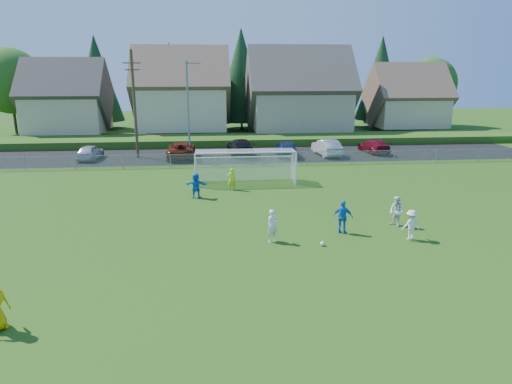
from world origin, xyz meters
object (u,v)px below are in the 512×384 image
(player_white_b, at_px, (396,212))
(soccer_goal, at_px, (245,161))
(player_white_a, at_px, (273,226))
(player_white_c, at_px, (411,225))
(soccer_ball, at_px, (322,244))
(player_blue_b, at_px, (196,185))
(goalkeeper, at_px, (232,179))
(player_blue_a, at_px, (343,217))
(car_c, at_px, (181,150))
(car_e, at_px, (286,148))
(car_g, at_px, (374,146))
(car_a, at_px, (90,152))
(car_f, at_px, (327,147))
(car_d, at_px, (240,147))

(player_white_b, height_order, soccer_goal, soccer_goal)
(player_white_a, xyz_separation_m, player_white_c, (6.88, -0.35, -0.06))
(soccer_ball, distance_m, player_blue_b, 11.16)
(soccer_ball, bearing_deg, goalkeeper, 108.97)
(player_blue_a, height_order, car_c, player_blue_a)
(player_blue_a, relative_size, car_e, 0.37)
(player_white_b, relative_size, player_blue_b, 0.99)
(car_c, distance_m, car_g, 19.41)
(car_a, relative_size, car_f, 0.85)
(soccer_ball, bearing_deg, car_d, 95.29)
(player_white_b, height_order, player_blue_a, player_blue_a)
(player_blue_b, bearing_deg, player_blue_a, 145.04)
(soccer_ball, relative_size, player_white_b, 0.13)
(goalkeeper, distance_m, car_e, 13.68)
(player_blue_b, bearing_deg, soccer_ball, 133.54)
(car_a, distance_m, car_d, 14.31)
(player_blue_a, distance_m, car_c, 23.87)
(player_white_c, xyz_separation_m, car_f, (1.62, 23.10, 0.03))
(player_white_b, height_order, car_f, player_white_b)
(goalkeeper, xyz_separation_m, car_d, (1.53, 13.56, 0.02))
(player_blue_b, relative_size, car_g, 0.36)
(player_blue_a, xyz_separation_m, player_blue_b, (-7.70, 7.55, -0.03))
(car_c, distance_m, soccer_goal, 11.76)
(car_f, bearing_deg, car_e, -3.72)
(soccer_ball, distance_m, soccer_goal, 13.49)
(soccer_ball, relative_size, player_blue_a, 0.13)
(soccer_ball, height_order, player_white_b, player_white_b)
(player_white_b, relative_size, player_blue_a, 0.96)
(soccer_ball, bearing_deg, player_blue_b, 124.08)
(car_a, distance_m, car_e, 18.67)
(player_white_c, xyz_separation_m, car_c, (-12.59, 23.14, 0.01))
(player_white_b, xyz_separation_m, soccer_goal, (-7.31, 10.73, 0.79))
(player_blue_a, xyz_separation_m, car_c, (-9.48, 21.90, -0.10))
(car_a, height_order, car_e, car_e)
(car_g, bearing_deg, car_d, -4.93)
(player_blue_b, xyz_separation_m, car_g, (17.62, 15.32, -0.15))
(goalkeeper, bearing_deg, player_blue_a, 117.69)
(player_white_b, xyz_separation_m, player_blue_b, (-10.86, 6.83, 0.01))
(soccer_goal, bearing_deg, car_g, 39.05)
(soccer_ball, relative_size, player_white_c, 0.14)
(player_white_c, relative_size, car_e, 0.32)
(soccer_ball, xyz_separation_m, player_blue_b, (-6.24, 9.23, 0.73))
(player_white_a, relative_size, car_g, 0.35)
(player_white_a, bearing_deg, player_white_b, -12.04)
(soccer_ball, distance_m, car_c, 24.92)
(car_f, relative_size, car_g, 1.02)
(player_white_a, height_order, player_white_b, player_white_b)
(car_e, xyz_separation_m, soccer_goal, (-4.81, -10.28, 0.82))
(player_blue_a, bearing_deg, car_a, -28.46)
(player_white_a, relative_size, car_a, 0.40)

